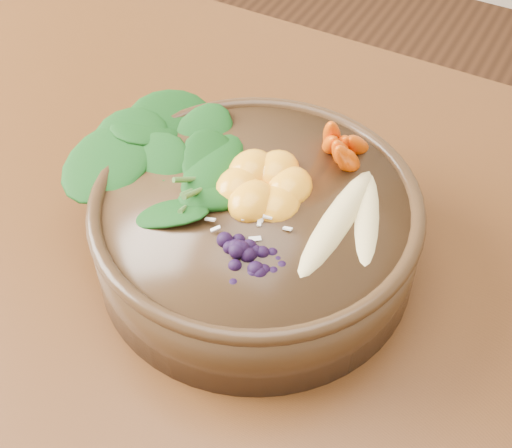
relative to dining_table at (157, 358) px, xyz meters
The scene contains 8 objects.
dining_table is the anchor object (origin of this frame).
stoneware_bowl 0.17m from the dining_table, 53.24° to the left, with size 0.27×0.27×0.07m, color #3E2917.
kale_heap 0.23m from the dining_table, 86.34° to the left, with size 0.18×0.16×0.04m, color #134713, non-canonical shape.
carrot_cluster 0.28m from the dining_table, 60.08° to the left, with size 0.06×0.06×0.08m, color #D84A02, non-canonical shape.
banana_halves 0.25m from the dining_table, 36.46° to the left, with size 0.08×0.16×0.03m.
mandarin_cluster 0.22m from the dining_table, 58.93° to the left, with size 0.08×0.09×0.03m, color #FFA21E, non-canonical shape.
blueberry_pile 0.20m from the dining_table, 19.80° to the left, with size 0.13×0.09×0.04m, color black, non-canonical shape.
coconut_flakes 0.19m from the dining_table, 43.69° to the left, with size 0.09×0.07×0.01m, color white, non-canonical shape.
Camera 1 is at (0.26, -0.28, 1.24)m, focal length 50.00 mm.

